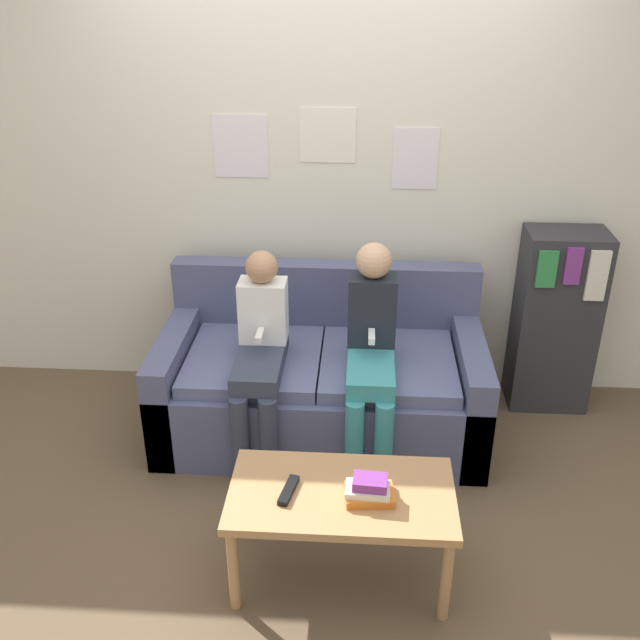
{
  "coord_description": "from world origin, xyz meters",
  "views": [
    {
      "loc": [
        0.21,
        -2.74,
        2.31
      ],
      "look_at": [
        0.0,
        0.42,
        0.72
      ],
      "focal_mm": 40.0,
      "sensor_mm": 36.0,
      "label": 1
    }
  ],
  "objects": [
    {
      "name": "book_stack",
      "position": [
        0.26,
        -0.55,
        0.48
      ],
      "size": [
        0.2,
        0.15,
        0.1
      ],
      "color": "orange",
      "rests_on": "coffee_table"
    },
    {
      "name": "coffee_table",
      "position": [
        0.15,
        -0.52,
        0.38
      ],
      "size": [
        0.9,
        0.49,
        0.44
      ],
      "color": "#AD7F51",
      "rests_on": "ground_plane"
    },
    {
      "name": "couch",
      "position": [
        0.0,
        0.56,
        0.28
      ],
      "size": [
        1.7,
        0.89,
        0.84
      ],
      "color": "#4C5175",
      "rests_on": "ground_plane"
    },
    {
      "name": "person_right",
      "position": [
        0.26,
        0.36,
        0.62
      ],
      "size": [
        0.24,
        0.59,
        1.11
      ],
      "color": "teal",
      "rests_on": "ground_plane"
    },
    {
      "name": "person_left",
      "position": [
        -0.29,
        0.35,
        0.59
      ],
      "size": [
        0.24,
        0.59,
        1.05
      ],
      "color": "#33384C",
      "rests_on": "ground_plane"
    },
    {
      "name": "tv_remote",
      "position": [
        -0.06,
        -0.54,
        0.45
      ],
      "size": [
        0.07,
        0.17,
        0.02
      ],
      "rotation": [
        0.0,
        0.0,
        -0.2
      ],
      "color": "black",
      "rests_on": "coffee_table"
    },
    {
      "name": "wall_back",
      "position": [
        -0.0,
        1.09,
        1.3
      ],
      "size": [
        8.0,
        0.06,
        2.6
      ],
      "color": "silver",
      "rests_on": "ground_plane"
    },
    {
      "name": "bookshelf",
      "position": [
        1.29,
        0.9,
        0.53
      ],
      "size": [
        0.43,
        0.31,
        1.05
      ],
      "color": "#2D2D33",
      "rests_on": "ground_plane"
    },
    {
      "name": "ground_plane",
      "position": [
        0.0,
        0.0,
        0.0
      ],
      "size": [
        10.0,
        10.0,
        0.0
      ],
      "primitive_type": "plane",
      "color": "brown"
    }
  ]
}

